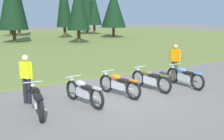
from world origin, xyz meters
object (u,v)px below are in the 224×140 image
at_px(motorcycle_orange, 119,84).
at_px(rider_in_hivis_vest, 26,76).
at_px(motorcycle_sky_blue, 184,76).
at_px(rider_with_back_turned, 175,60).
at_px(motorcycle_silver, 84,91).
at_px(motorcycle_olive, 150,79).
at_px(motorcycle_black, 37,100).

distance_m(motorcycle_orange, rider_in_hivis_vest, 3.28).
xyz_separation_m(motorcycle_orange, rider_in_hivis_vest, (-3.11, 0.91, 0.51)).
xyz_separation_m(motorcycle_sky_blue, rider_with_back_turned, (0.50, 1.07, 0.51)).
relative_size(motorcycle_sky_blue, rider_with_back_turned, 1.26).
bearing_deg(motorcycle_silver, motorcycle_olive, 3.31).
relative_size(motorcycle_silver, motorcycle_orange, 1.01).
bearing_deg(motorcycle_olive, rider_in_hivis_vest, 168.92).
relative_size(motorcycle_silver, motorcycle_olive, 1.00).
height_order(motorcycle_orange, rider_in_hivis_vest, rider_in_hivis_vest).
bearing_deg(motorcycle_silver, rider_with_back_turned, 9.75).
height_order(motorcycle_sky_blue, rider_with_back_turned, rider_with_back_turned).
height_order(motorcycle_sky_blue, rider_in_hivis_vest, rider_in_hivis_vest).
bearing_deg(rider_in_hivis_vest, motorcycle_sky_blue, -11.64).
distance_m(motorcycle_sky_blue, rider_in_hivis_vest, 6.33).
bearing_deg(motorcycle_olive, motorcycle_black, -176.83).
relative_size(motorcycle_black, rider_with_back_turned, 1.25).
bearing_deg(motorcycle_orange, motorcycle_silver, -173.46).
distance_m(motorcycle_black, rider_in_hivis_vest, 1.28).
relative_size(motorcycle_orange, rider_in_hivis_vest, 1.24).
relative_size(motorcycle_silver, motorcycle_sky_blue, 0.99).
distance_m(motorcycle_silver, motorcycle_olive, 3.07).
xyz_separation_m(motorcycle_sky_blue, rider_in_hivis_vest, (-6.18, 1.27, 0.51)).
xyz_separation_m(motorcycle_black, rider_in_hivis_vest, (0.04, 1.17, 0.51)).
relative_size(motorcycle_black, motorcycle_silver, 1.00).
distance_m(motorcycle_olive, rider_in_hivis_vest, 4.75).
xyz_separation_m(motorcycle_silver, rider_with_back_turned, (5.11, 0.88, 0.51)).
bearing_deg(motorcycle_sky_blue, rider_in_hivis_vest, 168.36).
bearing_deg(rider_with_back_turned, motorcycle_orange, -168.87).
bearing_deg(motorcycle_silver, motorcycle_sky_blue, -2.33).
xyz_separation_m(motorcycle_orange, rider_with_back_turned, (3.56, 0.70, 0.51)).
distance_m(rider_with_back_turned, rider_in_hivis_vest, 6.68).
relative_size(motorcycle_orange, motorcycle_olive, 0.99).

